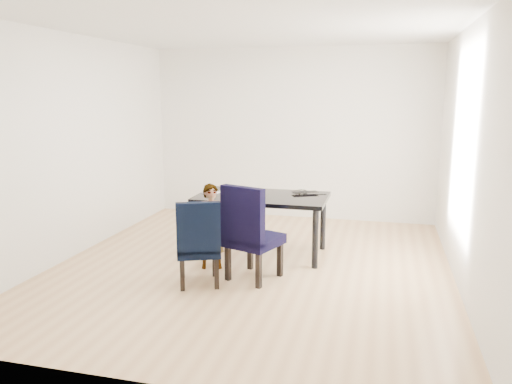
% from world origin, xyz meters
% --- Properties ---
extents(floor, '(4.50, 5.00, 0.01)m').
position_xyz_m(floor, '(0.00, 0.00, -0.01)').
color(floor, tan).
rests_on(floor, ground).
extents(ceiling, '(4.50, 5.00, 0.01)m').
position_xyz_m(ceiling, '(0.00, 0.00, 2.71)').
color(ceiling, white).
rests_on(ceiling, wall_back).
extents(wall_back, '(4.50, 0.01, 2.70)m').
position_xyz_m(wall_back, '(0.00, 2.50, 1.35)').
color(wall_back, white).
rests_on(wall_back, ground).
extents(wall_front, '(4.50, 0.01, 2.70)m').
position_xyz_m(wall_front, '(0.00, -2.50, 1.35)').
color(wall_front, silver).
rests_on(wall_front, ground).
extents(wall_left, '(0.01, 5.00, 2.70)m').
position_xyz_m(wall_left, '(-2.25, 0.00, 1.35)').
color(wall_left, silver).
rests_on(wall_left, ground).
extents(wall_right, '(0.01, 5.00, 2.70)m').
position_xyz_m(wall_right, '(2.25, 0.00, 1.35)').
color(wall_right, silver).
rests_on(wall_right, ground).
extents(dining_table, '(1.60, 0.90, 0.75)m').
position_xyz_m(dining_table, '(0.00, 0.50, 0.38)').
color(dining_table, black).
rests_on(dining_table, floor).
extents(chair_left, '(0.59, 0.60, 0.92)m').
position_xyz_m(chair_left, '(-0.41, -0.64, 0.46)').
color(chair_left, black).
rests_on(chair_left, floor).
extents(chair_right, '(0.65, 0.67, 1.05)m').
position_xyz_m(chair_right, '(0.12, -0.35, 0.53)').
color(chair_right, black).
rests_on(chair_right, floor).
extents(child, '(0.42, 0.35, 0.99)m').
position_xyz_m(child, '(-0.43, -0.15, 0.49)').
color(child, orange).
rests_on(child, floor).
extents(plate, '(0.30, 0.30, 0.01)m').
position_xyz_m(plate, '(-0.68, 0.52, 0.76)').
color(plate, white).
rests_on(plate, dining_table).
extents(sandwich, '(0.16, 0.10, 0.06)m').
position_xyz_m(sandwich, '(-0.68, 0.53, 0.79)').
color(sandwich, '#AC8B3D').
rests_on(sandwich, plate).
extents(laptop, '(0.39, 0.33, 0.03)m').
position_xyz_m(laptop, '(0.48, 0.77, 0.76)').
color(laptop, black).
rests_on(laptop, dining_table).
extents(cable_tangle, '(0.19, 0.19, 0.01)m').
position_xyz_m(cable_tangle, '(0.46, 0.69, 0.75)').
color(cable_tangle, black).
rests_on(cable_tangle, dining_table).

